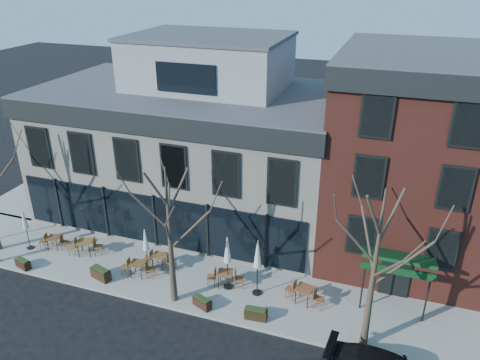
% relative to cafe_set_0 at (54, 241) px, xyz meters
% --- Properties ---
extents(ground, '(120.00, 120.00, 0.00)m').
position_rel_cafe_set_0_xyz_m(ground, '(5.48, 2.11, -0.61)').
color(ground, black).
rests_on(ground, ground).
extents(sidewalk_front, '(33.50, 4.70, 0.15)m').
position_rel_cafe_set_0_xyz_m(sidewalk_front, '(8.73, -0.04, -0.54)').
color(sidewalk_front, gray).
rests_on(sidewalk_front, ground).
extents(sidewalk_side, '(4.50, 12.00, 0.15)m').
position_rel_cafe_set_0_xyz_m(sidewalk_side, '(-5.77, 8.11, -0.54)').
color(sidewalk_side, gray).
rests_on(sidewalk_side, ground).
extents(corner_building, '(18.39, 10.39, 11.10)m').
position_rel_cafe_set_0_xyz_m(corner_building, '(5.55, 7.18, 4.11)').
color(corner_building, beige).
rests_on(corner_building, ground).
extents(red_brick_building, '(8.20, 11.78, 11.18)m').
position_rel_cafe_set_0_xyz_m(red_brick_building, '(18.48, 7.09, 5.02)').
color(red_brick_building, maroon).
rests_on(red_brick_building, ground).
extents(tree_mid, '(3.50, 3.55, 7.04)m').
position_rel_cafe_set_0_xyz_m(tree_mid, '(8.49, -1.80, 3.18)').
color(tree_mid, '#382B21').
rests_on(tree_mid, sidewalk_front).
extents(tree_right, '(3.72, 3.77, 7.48)m').
position_rel_cafe_set_0_xyz_m(tree_right, '(17.49, -1.80, 3.41)').
color(tree_right, '#382B21').
rests_on(tree_right, sidewalk_front).
extents(cafe_set_0, '(1.76, 0.83, 0.90)m').
position_rel_cafe_set_0_xyz_m(cafe_set_0, '(0.00, 0.00, 0.00)').
color(cafe_set_0, brown).
rests_on(cafe_set_0, sidewalk_front).
extents(cafe_set_1, '(1.98, 1.10, 1.02)m').
position_rel_cafe_set_0_xyz_m(cafe_set_1, '(2.04, 0.10, 0.06)').
color(cafe_set_1, brown).
rests_on(cafe_set_1, sidewalk_front).
extents(cafe_set_2, '(1.88, 0.83, 0.97)m').
position_rel_cafe_set_0_xyz_m(cafe_set_2, '(5.84, -0.69, 0.03)').
color(cafe_set_2, brown).
rests_on(cafe_set_2, sidewalk_front).
extents(cafe_set_3, '(1.84, 0.76, 0.96)m').
position_rel_cafe_set_0_xyz_m(cafe_set_3, '(6.58, 0.33, 0.03)').
color(cafe_set_3, brown).
rests_on(cafe_set_3, sidewalk_front).
extents(cafe_set_4, '(1.94, 0.90, 1.00)m').
position_rel_cafe_set_0_xyz_m(cafe_set_4, '(10.45, 0.02, 0.05)').
color(cafe_set_4, brown).
rests_on(cafe_set_4, sidewalk_front).
extents(cafe_set_5, '(2.00, 0.92, 1.03)m').
position_rel_cafe_set_0_xyz_m(cafe_set_5, '(14.48, 0.07, 0.06)').
color(cafe_set_5, brown).
rests_on(cafe_set_5, sidewalk_front).
extents(umbrella_0, '(0.40, 0.40, 2.53)m').
position_rel_cafe_set_0_xyz_m(umbrella_0, '(-1.37, -0.45, 1.32)').
color(umbrella_0, black).
rests_on(umbrella_0, sidewalk_front).
extents(umbrella_2, '(0.41, 0.41, 2.57)m').
position_rel_cafe_set_0_xyz_m(umbrella_2, '(6.13, -0.17, 1.35)').
color(umbrella_2, black).
rests_on(umbrella_2, sidewalk_front).
extents(umbrella_3, '(0.47, 0.47, 2.95)m').
position_rel_cafe_set_0_xyz_m(umbrella_3, '(10.61, -0.05, 1.62)').
color(umbrella_3, black).
rests_on(umbrella_3, sidewalk_front).
extents(umbrella_4, '(0.49, 0.49, 3.07)m').
position_rel_cafe_set_0_xyz_m(umbrella_4, '(12.14, -0.03, 1.70)').
color(umbrella_4, black).
rests_on(umbrella_4, sidewalk_front).
extents(planter_0, '(1.00, 0.61, 0.52)m').
position_rel_cafe_set_0_xyz_m(planter_0, '(-0.38, -2.09, -0.20)').
color(planter_0, black).
rests_on(planter_0, sidewalk_front).
extents(planter_1, '(1.22, 0.76, 0.64)m').
position_rel_cafe_set_0_xyz_m(planter_1, '(4.14, -1.54, -0.15)').
color(planter_1, black).
rests_on(planter_1, sidewalk_front).
extents(planter_2, '(1.04, 0.73, 0.54)m').
position_rel_cafe_set_0_xyz_m(planter_2, '(9.97, -1.84, -0.20)').
color(planter_2, black).
rests_on(planter_2, sidewalk_front).
extents(planter_3, '(1.07, 0.50, 0.58)m').
position_rel_cafe_set_0_xyz_m(planter_3, '(12.63, -1.78, -0.18)').
color(planter_3, black).
rests_on(planter_3, sidewalk_front).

